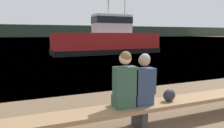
# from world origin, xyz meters

# --- Properties ---
(water_surface) EXTENTS (240.00, 240.00, 0.00)m
(water_surface) POSITION_xyz_m (0.00, 125.80, 0.00)
(water_surface) COLOR #426B8E
(water_surface) RESTS_ON ground
(far_shoreline) EXTENTS (600.00, 12.00, 7.43)m
(far_shoreline) POSITION_xyz_m (0.00, 136.56, 3.72)
(far_shoreline) COLOR #2D3D2D
(far_shoreline) RESTS_ON ground
(bench_main) EXTENTS (6.37, 0.53, 0.47)m
(bench_main) POSITION_xyz_m (0.06, 3.17, 0.39)
(bench_main) COLOR #8E6B47
(bench_main) RESTS_ON ground
(person_left) EXTENTS (0.42, 0.37, 1.06)m
(person_left) POSITION_xyz_m (-0.26, 3.17, 0.95)
(person_left) COLOR #2D4C3D
(person_left) RESTS_ON bench_main
(person_right) EXTENTS (0.42, 0.36, 1.00)m
(person_right) POSITION_xyz_m (0.13, 3.17, 0.93)
(person_right) COLOR navy
(person_right) RESTS_ON bench_main
(shopping_bag) EXTENTS (0.27, 0.17, 0.25)m
(shopping_bag) POSITION_xyz_m (0.73, 3.15, 0.60)
(shopping_bag) COLOR #232328
(shopping_bag) RESTS_ON bench_main
(tugboat_red) EXTENTS (10.44, 3.37, 6.96)m
(tugboat_red) POSITION_xyz_m (4.83, 17.76, 1.17)
(tugboat_red) COLOR #A81919
(tugboat_red) RESTS_ON water_surface
(moored_sailboat) EXTENTS (8.30, 4.40, 7.37)m
(moored_sailboat) POSITION_xyz_m (10.95, 26.42, 0.49)
(moored_sailboat) COLOR #1E2847
(moored_sailboat) RESTS_ON water_surface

